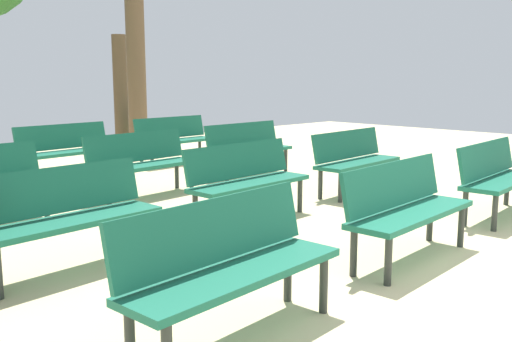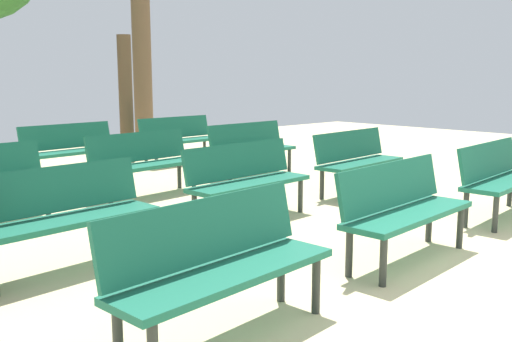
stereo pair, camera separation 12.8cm
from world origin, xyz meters
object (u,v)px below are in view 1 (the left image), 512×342
at_px(bench_r0_c0, 229,260).
at_px(tree_2, 121,99).
at_px(bench_r2_c2, 248,146).
at_px(bench_r3_c2, 174,137).
at_px(bench_r1_c0, 66,212).
at_px(bench_r1_c1, 246,176).
at_px(bench_r0_c2, 496,174).
at_px(bench_r0_c1, 405,204).
at_px(bench_r1_c2, 354,157).
at_px(tree_1, 136,73).
at_px(bench_r3_c1, 67,148).
at_px(bench_r2_c1, 141,160).

distance_m(bench_r0_c0, tree_2, 7.86).
relative_size(bench_r2_c2, bench_r3_c2, 1.00).
distance_m(bench_r1_c0, bench_r1_c1, 2.29).
bearing_deg(tree_2, bench_r0_c0, -116.51).
height_order(bench_r0_c0, bench_r0_c2, same).
xyz_separation_m(bench_r0_c2, bench_r2_c2, (-0.20, 4.04, 0.00)).
height_order(bench_r0_c1, bench_r1_c0, same).
bearing_deg(bench_r3_c2, bench_r1_c2, -89.33).
xyz_separation_m(bench_r1_c1, bench_r3_c2, (1.98, 4.08, 0.00)).
distance_m(tree_1, tree_2, 2.08).
xyz_separation_m(bench_r3_c1, bench_r3_c2, (2.22, 0.11, 0.00)).
xyz_separation_m(bench_r0_c2, bench_r3_c1, (-2.45, 5.91, 0.00)).
bearing_deg(bench_r2_c2, tree_2, 101.19).
relative_size(bench_r0_c2, bench_r1_c2, 1.00).
height_order(bench_r1_c1, bench_r2_c1, same).
height_order(bench_r1_c0, bench_r3_c1, same).
relative_size(bench_r0_c1, bench_r3_c2, 1.01).
relative_size(bench_r0_c2, bench_r3_c2, 1.01).
bearing_deg(tree_1, bench_r1_c0, -127.01).
distance_m(bench_r0_c2, bench_r1_c1, 2.95).
bearing_deg(bench_r1_c1, bench_r0_c2, -43.87).
distance_m(bench_r0_c2, tree_1, 8.45).
bearing_deg(tree_2, bench_r0_c1, -100.77).
bearing_deg(bench_r0_c0, bench_r2_c2, 41.42).
distance_m(bench_r1_c1, bench_r3_c2, 4.53).
distance_m(bench_r0_c0, bench_r2_c2, 5.92).
relative_size(bench_r1_c2, tree_1, 0.48).
relative_size(bench_r0_c2, bench_r2_c2, 1.01).
bearing_deg(bench_r1_c1, bench_r1_c2, -0.92).
height_order(bench_r3_c2, tree_1, tree_1).
bearing_deg(bench_r2_c2, bench_r1_c0, -154.32).
distance_m(bench_r0_c1, bench_r3_c1, 6.02).
bearing_deg(bench_r0_c2, bench_r1_c0, 154.14).
distance_m(bench_r1_c0, bench_r1_c2, 4.46).
bearing_deg(bench_r1_c0, bench_r0_c1, -42.59).
distance_m(bench_r1_c0, tree_2, 6.27).
distance_m(bench_r0_c1, bench_r2_c2, 4.60).
height_order(bench_r0_c1, bench_r0_c2, same).
bearing_deg(bench_r1_c1, bench_r2_c1, 91.83).
relative_size(bench_r3_c2, tree_1, 0.47).
bearing_deg(tree_2, bench_r2_c2, -76.54).
bearing_deg(bench_r2_c2, bench_r1_c1, -136.15).
distance_m(bench_r0_c1, bench_r1_c1, 2.05).
bearing_deg(bench_r1_c2, bench_r2_c2, 90.55).
bearing_deg(bench_r1_c1, bench_r3_c1, 90.83).
height_order(bench_r1_c2, bench_r3_c1, same).
distance_m(bench_r0_c0, bench_r3_c2, 7.44).
relative_size(bench_r0_c0, bench_r2_c2, 1.01).
height_order(bench_r0_c1, bench_r2_c2, same).
xyz_separation_m(bench_r0_c0, bench_r1_c2, (4.32, 2.18, 0.00)).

